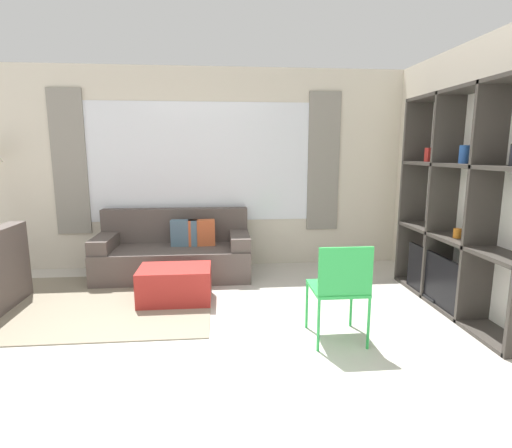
# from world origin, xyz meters

# --- Properties ---
(ground_plane) EXTENTS (16.00, 16.00, 0.00)m
(ground_plane) POSITION_xyz_m (0.00, 0.00, 0.00)
(ground_plane) COLOR beige
(wall_back) EXTENTS (6.80, 0.11, 2.70)m
(wall_back) POSITION_xyz_m (0.00, 3.23, 1.36)
(wall_back) COLOR beige
(wall_back) RESTS_ON ground_plane
(wall_right) EXTENTS (0.07, 4.40, 2.70)m
(wall_right) POSITION_xyz_m (2.83, 1.60, 1.35)
(wall_right) COLOR beige
(wall_right) RESTS_ON ground_plane
(area_rug) EXTENTS (2.54, 1.86, 0.01)m
(area_rug) POSITION_xyz_m (-1.13, 1.83, 0.01)
(area_rug) COLOR gray
(area_rug) RESTS_ON ground_plane
(shelving_unit) EXTENTS (0.35, 2.00, 2.20)m
(shelving_unit) POSITION_xyz_m (2.66, 1.36, 1.05)
(shelving_unit) COLOR silver
(shelving_unit) RESTS_ON ground_plane
(couch_main) EXTENTS (1.93, 0.86, 0.84)m
(couch_main) POSITION_xyz_m (-0.33, 2.77, 0.30)
(couch_main) COLOR #564C47
(couch_main) RESTS_ON ground_plane
(ottoman) EXTENTS (0.76, 0.51, 0.38)m
(ottoman) POSITION_xyz_m (-0.24, 1.82, 0.19)
(ottoman) COLOR #A82823
(ottoman) RESTS_ON ground_plane
(folding_chair) EXTENTS (0.44, 0.46, 0.86)m
(folding_chair) POSITION_xyz_m (1.24, 0.74, 0.52)
(folding_chair) COLOR green
(folding_chair) RESTS_ON ground_plane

